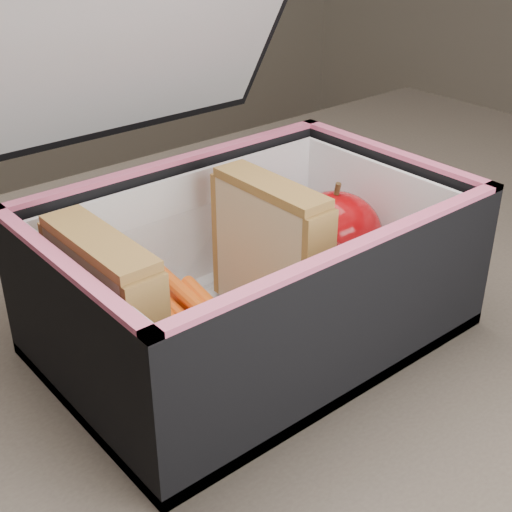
% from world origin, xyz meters
% --- Properties ---
extents(kitchen_table, '(1.20, 0.80, 0.75)m').
position_xyz_m(kitchen_table, '(0.00, 0.00, 0.66)').
color(kitchen_table, brown).
rests_on(kitchen_table, ground).
extents(lunch_bag, '(0.31, 0.30, 0.29)m').
position_xyz_m(lunch_bag, '(-0.07, 0.00, 0.82)').
color(lunch_bag, black).
rests_on(lunch_bag, kitchen_table).
extents(plastic_tub, '(0.19, 0.13, 0.08)m').
position_xyz_m(plastic_tub, '(-0.13, -0.00, 0.80)').
color(plastic_tub, white).
rests_on(plastic_tub, lunch_bag).
extents(sandwich_left, '(0.03, 0.10, 0.11)m').
position_xyz_m(sandwich_left, '(-0.20, -0.00, 0.82)').
color(sandwich_left, '#CCB088').
rests_on(sandwich_left, plastic_tub).
extents(sandwich_right, '(0.03, 0.10, 0.11)m').
position_xyz_m(sandwich_right, '(-0.06, -0.00, 0.82)').
color(sandwich_right, '#CCB088').
rests_on(sandwich_right, plastic_tub).
extents(carrot_sticks, '(0.06, 0.14, 0.03)m').
position_xyz_m(carrot_sticks, '(-0.12, 0.00, 0.78)').
color(carrot_sticks, '#E95F0C').
rests_on(carrot_sticks, plastic_tub).
extents(paper_napkin, '(0.10, 0.10, 0.01)m').
position_xyz_m(paper_napkin, '(0.02, 0.00, 0.77)').
color(paper_napkin, white).
rests_on(paper_napkin, lunch_bag).
extents(red_apple, '(0.09, 0.09, 0.08)m').
position_xyz_m(red_apple, '(0.02, 0.00, 0.81)').
color(red_apple, '#850003').
rests_on(red_apple, paper_napkin).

